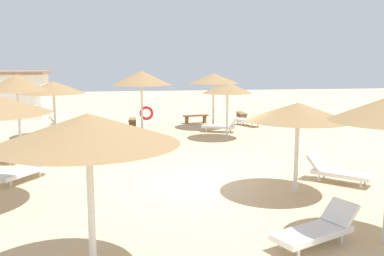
% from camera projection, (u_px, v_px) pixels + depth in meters
% --- Properties ---
extents(ground_plane, '(80.00, 80.00, 0.00)m').
position_uv_depth(ground_plane, '(208.00, 184.00, 12.38)').
color(ground_plane, '#D1B284').
extents(parasol_1, '(2.96, 2.96, 2.65)m').
position_uv_depth(parasol_1, '(53.00, 87.00, 19.83)').
color(parasol_1, silver).
rests_on(parasol_1, ground).
extents(parasol_2, '(2.38, 2.38, 3.07)m').
position_uv_depth(parasol_2, '(17.00, 83.00, 16.58)').
color(parasol_2, silver).
rests_on(parasol_2, ground).
extents(parasol_3, '(2.35, 2.35, 2.61)m').
position_uv_depth(parasol_3, '(228.00, 88.00, 19.40)').
color(parasol_3, silver).
rests_on(parasol_3, ground).
extents(parasol_6, '(2.78, 2.78, 2.48)m').
position_uv_depth(parasol_6, '(298.00, 112.00, 11.20)').
color(parasol_6, silver).
rests_on(parasol_6, ground).
extents(parasol_7, '(2.67, 2.67, 2.93)m').
position_uv_depth(parasol_7, '(214.00, 79.00, 22.60)').
color(parasol_7, silver).
rests_on(parasol_7, ground).
extents(parasol_8, '(2.94, 2.94, 3.11)m').
position_uv_depth(parasol_8, '(141.00, 78.00, 20.52)').
color(parasol_8, silver).
rests_on(parasol_8, ground).
extents(parasol_9, '(2.93, 2.93, 2.75)m').
position_uv_depth(parasol_9, '(88.00, 129.00, 6.66)').
color(parasol_9, silver).
rests_on(parasol_9, ground).
extents(lounger_1, '(1.96, 1.17, 0.79)m').
position_uv_depth(lounger_1, '(65.00, 124.00, 22.23)').
color(lounger_1, white).
rests_on(lounger_1, ground).
extents(lounger_3, '(1.97, 1.30, 0.78)m').
position_uv_depth(lounger_3, '(221.00, 126.00, 21.46)').
color(lounger_3, white).
rests_on(lounger_3, ground).
extents(lounger_4, '(1.53, 1.97, 0.64)m').
position_uv_depth(lounger_4, '(23.00, 170.00, 12.73)').
color(lounger_4, white).
rests_on(lounger_4, ground).
extents(lounger_5, '(1.97, 1.33, 0.76)m').
position_uv_depth(lounger_5, '(317.00, 229.00, 8.22)').
color(lounger_5, white).
rests_on(lounger_5, ground).
extents(lounger_6, '(1.76, 1.77, 0.78)m').
position_uv_depth(lounger_6, '(337.00, 172.00, 12.50)').
color(lounger_6, white).
rests_on(lounger_6, ground).
extents(lounger_7, '(1.41, 1.99, 0.65)m').
position_uv_depth(lounger_7, '(249.00, 120.00, 23.56)').
color(lounger_7, white).
rests_on(lounger_7, ground).
extents(bench_0, '(1.54, 0.62, 0.49)m').
position_uv_depth(bench_0, '(196.00, 117.00, 24.57)').
color(bench_0, brown).
rests_on(bench_0, ground).
extents(bench_1, '(0.48, 1.52, 0.49)m').
position_uv_depth(bench_1, '(242.00, 115.00, 25.69)').
color(bench_1, brown).
rests_on(bench_1, ground).
extents(bench_2, '(0.46, 1.52, 0.49)m').
position_uv_depth(bench_2, '(132.00, 122.00, 22.75)').
color(bench_2, brown).
rests_on(bench_2, ground).
extents(beach_cabana, '(4.51, 3.49, 2.98)m').
position_uv_depth(beach_cabana, '(11.00, 94.00, 26.57)').
color(beach_cabana, white).
rests_on(beach_cabana, ground).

